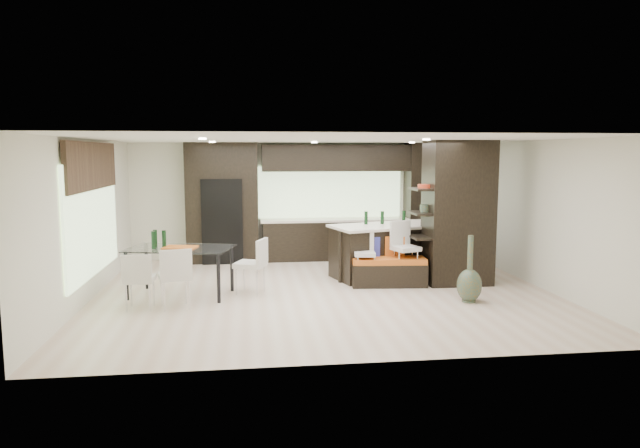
{
  "coord_description": "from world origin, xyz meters",
  "views": [
    {
      "loc": [
        -1.34,
        -9.86,
        2.47
      ],
      "look_at": [
        0.0,
        0.6,
        1.15
      ],
      "focal_mm": 32.0,
      "sensor_mm": 36.0,
      "label": 1
    }
  ],
  "objects": [
    {
      "name": "partition_column",
      "position": [
        2.6,
        0.4,
        1.35
      ],
      "size": [
        1.2,
        0.8,
        2.7
      ],
      "primitive_type": "cube",
      "color": "black",
      "rests_on": "ground"
    },
    {
      "name": "stone_accent",
      "position": [
        -3.93,
        0.2,
        2.25
      ],
      "size": [
        0.08,
        3.0,
        0.8
      ],
      "primitive_type": "cube",
      "color": "brown",
      "rests_on": "left_wall"
    },
    {
      "name": "stool_right",
      "position": [
        2.35,
        0.32,
        0.42
      ],
      "size": [
        0.39,
        0.39,
        0.84
      ],
      "primitive_type": "cube",
      "rotation": [
        0.0,
        0.0,
        -0.04
      ],
      "color": "silver",
      "rests_on": "ground"
    },
    {
      "name": "refrigerator",
      "position": [
        -1.9,
        3.12,
        0.95
      ],
      "size": [
        0.9,
        0.68,
        1.9
      ],
      "primitive_type": "cube",
      "color": "black",
      "rests_on": "ground"
    },
    {
      "name": "right_wall",
      "position": [
        4.0,
        0.0,
        1.35
      ],
      "size": [
        0.02,
        7.0,
        2.7
      ],
      "primitive_type": "cube",
      "color": "silver",
      "rests_on": "ground"
    },
    {
      "name": "floor_vase",
      "position": [
        2.3,
        -0.99,
        0.56
      ],
      "size": [
        0.49,
        0.49,
        1.12
      ],
      "primitive_type": null,
      "rotation": [
        0.0,
        0.0,
        -0.21
      ],
      "color": "#404C36",
      "rests_on": "ground"
    },
    {
      "name": "kitchen_island",
      "position": [
        1.57,
        1.15,
        0.53
      ],
      "size": [
        2.73,
        1.72,
        1.05
      ],
      "primitive_type": "cube",
      "rotation": [
        0.0,
        0.0,
        0.27
      ],
      "color": "black",
      "rests_on": "ground"
    },
    {
      "name": "back_wall",
      "position": [
        0.0,
        3.5,
        1.35
      ],
      "size": [
        8.0,
        0.02,
        2.7
      ],
      "primitive_type": "cube",
      "color": "silver",
      "rests_on": "ground"
    },
    {
      "name": "ceiling_spots",
      "position": [
        0.0,
        0.25,
        2.68
      ],
      "size": [
        4.0,
        3.0,
        0.02
      ],
      "primitive_type": "cube",
      "color": "white",
      "rests_on": "ceiling"
    },
    {
      "name": "stool_mid",
      "position": [
        1.57,
        0.29,
        0.49
      ],
      "size": [
        0.55,
        0.55,
        0.97
      ],
      "primitive_type": "cube",
      "rotation": [
        0.0,
        0.0,
        0.33
      ],
      "color": "silver",
      "rests_on": "ground"
    },
    {
      "name": "chair_near",
      "position": [
        -2.51,
        -0.75,
        0.45
      ],
      "size": [
        0.59,
        0.59,
        0.91
      ],
      "primitive_type": "cube",
      "rotation": [
        0.0,
        0.0,
        0.23
      ],
      "color": "silver",
      "rests_on": "ground"
    },
    {
      "name": "bench",
      "position": [
        1.26,
        0.34,
        0.27
      ],
      "size": [
        1.42,
        0.65,
        0.53
      ],
      "primitive_type": "cube",
      "rotation": [
        0.0,
        0.0,
        -0.09
      ],
      "color": "black",
      "rests_on": "ground"
    },
    {
      "name": "stool_left",
      "position": [
        0.79,
        0.32,
        0.43
      ],
      "size": [
        0.42,
        0.42,
        0.85
      ],
      "primitive_type": "cube",
      "rotation": [
        0.0,
        0.0,
        -0.12
      ],
      "color": "silver",
      "rests_on": "ground"
    },
    {
      "name": "dining_table",
      "position": [
        -2.51,
        0.07,
        0.42
      ],
      "size": [
        1.94,
        1.37,
        0.84
      ],
      "primitive_type": "cube",
      "rotation": [
        0.0,
        0.0,
        -0.24
      ],
      "color": "white",
      "rests_on": "ground"
    },
    {
      "name": "chair_end",
      "position": [
        -1.31,
        0.07,
        0.45
      ],
      "size": [
        0.63,
        0.63,
        0.9
      ],
      "primitive_type": "cube",
      "rotation": [
        0.0,
        0.0,
        1.2
      ],
      "color": "silver",
      "rests_on": "ground"
    },
    {
      "name": "window_left",
      "position": [
        -3.96,
        0.2,
        1.35
      ],
      "size": [
        0.04,
        3.2,
        1.9
      ],
      "primitive_type": "cube",
      "color": "#B2D199",
      "rests_on": "left_wall"
    },
    {
      "name": "back_cabinetry",
      "position": [
        0.5,
        3.17,
        1.35
      ],
      "size": [
        6.8,
        0.68,
        2.7
      ],
      "primitive_type": "cube",
      "color": "black",
      "rests_on": "ground"
    },
    {
      "name": "ceiling",
      "position": [
        0.0,
        0.0,
        2.7
      ],
      "size": [
        8.0,
        7.0,
        0.02
      ],
      "primitive_type": "cube",
      "color": "white",
      "rests_on": "ground"
    },
    {
      "name": "chair_far",
      "position": [
        -3.05,
        -0.73,
        0.42
      ],
      "size": [
        0.46,
        0.46,
        0.84
      ],
      "primitive_type": "cube",
      "rotation": [
        0.0,
        0.0,
        -0.01
      ],
      "color": "silver",
      "rests_on": "ground"
    },
    {
      "name": "left_wall",
      "position": [
        -4.0,
        0.0,
        1.35
      ],
      "size": [
        0.02,
        7.0,
        2.7
      ],
      "primitive_type": "cube",
      "color": "silver",
      "rests_on": "ground"
    },
    {
      "name": "window_back",
      "position": [
        0.6,
        3.46,
        1.55
      ],
      "size": [
        3.4,
        0.04,
        1.2
      ],
      "primitive_type": "cube",
      "color": "#B2D199",
      "rests_on": "back_wall"
    },
    {
      "name": "ground",
      "position": [
        0.0,
        0.0,
        0.0
      ],
      "size": [
        8.0,
        8.0,
        0.0
      ],
      "primitive_type": "plane",
      "color": "beige",
      "rests_on": "ground"
    }
  ]
}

